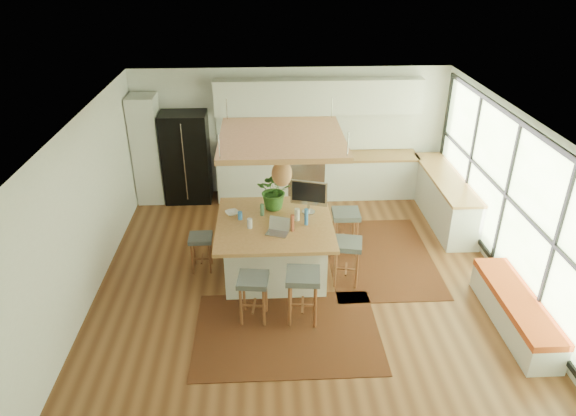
{
  "coord_description": "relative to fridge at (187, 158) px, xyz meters",
  "views": [
    {
      "loc": [
        -0.55,
        -6.84,
        4.91
      ],
      "look_at": [
        -0.2,
        0.5,
        1.1
      ],
      "focal_mm": 32.06,
      "sensor_mm": 36.0,
      "label": 1
    }
  ],
  "objects": [
    {
      "name": "floor",
      "position": [
        2.18,
        -3.2,
        -0.93
      ],
      "size": [
        7.0,
        7.0,
        0.0
      ],
      "primitive_type": "plane",
      "color": "#552D18",
      "rests_on": "ground"
    },
    {
      "name": "ceiling",
      "position": [
        2.18,
        -3.2,
        1.78
      ],
      "size": [
        7.0,
        7.0,
        0.0
      ],
      "primitive_type": "plane",
      "rotation": [
        3.14,
        0.0,
        0.0
      ],
      "color": "white",
      "rests_on": "ground"
    },
    {
      "name": "wall_back",
      "position": [
        2.18,
        0.3,
        0.42
      ],
      "size": [
        6.5,
        0.0,
        6.5
      ],
      "primitive_type": "plane",
      "rotation": [
        1.57,
        0.0,
        0.0
      ],
      "color": "silver",
      "rests_on": "ground"
    },
    {
      "name": "wall_front",
      "position": [
        2.18,
        -6.7,
        0.42
      ],
      "size": [
        6.5,
        0.0,
        6.5
      ],
      "primitive_type": "plane",
      "rotation": [
        -1.57,
        0.0,
        0.0
      ],
      "color": "silver",
      "rests_on": "ground"
    },
    {
      "name": "wall_left",
      "position": [
        -1.07,
        -3.2,
        0.42
      ],
      "size": [
        0.0,
        7.0,
        7.0
      ],
      "primitive_type": "plane",
      "rotation": [
        1.57,
        0.0,
        1.57
      ],
      "color": "silver",
      "rests_on": "ground"
    },
    {
      "name": "wall_right",
      "position": [
        5.43,
        -3.2,
        0.42
      ],
      "size": [
        0.0,
        7.0,
        7.0
      ],
      "primitive_type": "plane",
      "rotation": [
        1.57,
        0.0,
        -1.57
      ],
      "color": "silver",
      "rests_on": "ground"
    },
    {
      "name": "window_wall",
      "position": [
        5.4,
        -3.2,
        0.47
      ],
      "size": [
        0.1,
        6.2,
        2.6
      ],
      "primitive_type": null,
      "color": "black",
      "rests_on": "wall_right"
    },
    {
      "name": "pantry",
      "position": [
        -0.77,
        -0.02,
        0.2
      ],
      "size": [
        0.55,
        0.6,
        2.25
      ],
      "primitive_type": "cube",
      "color": "silver",
      "rests_on": "floor"
    },
    {
      "name": "back_counter_base",
      "position": [
        2.73,
        -0.02,
        -0.49
      ],
      "size": [
        4.2,
        0.6,
        0.88
      ],
      "primitive_type": "cube",
      "color": "silver",
      "rests_on": "floor"
    },
    {
      "name": "back_counter_top",
      "position": [
        2.73,
        -0.02,
        -0.03
      ],
      "size": [
        4.24,
        0.64,
        0.05
      ],
      "primitive_type": "cube",
      "color": "#966135",
      "rests_on": "back_counter_base"
    },
    {
      "name": "backsplash",
      "position": [
        2.73,
        0.28,
        0.43
      ],
      "size": [
        4.2,
        0.02,
        0.8
      ],
      "primitive_type": "cube",
      "color": "white",
      "rests_on": "wall_back"
    },
    {
      "name": "upper_cabinets",
      "position": [
        2.73,
        0.12,
        1.22
      ],
      "size": [
        4.2,
        0.34,
        0.7
      ],
      "primitive_type": "cube",
      "color": "silver",
      "rests_on": "wall_back"
    },
    {
      "name": "range",
      "position": [
        2.48,
        -0.02,
        -0.43
      ],
      "size": [
        0.76,
        0.62,
        1.0
      ],
      "primitive_type": null,
      "color": "#A5A5AA",
      "rests_on": "floor"
    },
    {
      "name": "right_counter_base",
      "position": [
        5.11,
        -1.2,
        -0.49
      ],
      "size": [
        0.6,
        2.5,
        0.88
      ],
      "primitive_type": "cube",
      "color": "silver",
      "rests_on": "floor"
    },
    {
      "name": "right_counter_top",
      "position": [
        5.11,
        -1.2,
        -0.03
      ],
      "size": [
        0.64,
        2.54,
        0.05
      ],
      "primitive_type": "cube",
      "color": "#966135",
      "rests_on": "right_counter_base"
    },
    {
      "name": "window_bench",
      "position": [
        5.13,
        -4.4,
        -0.68
      ],
      "size": [
        0.52,
        2.0,
        0.5
      ],
      "primitive_type": null,
      "color": "silver",
      "rests_on": "floor"
    },
    {
      "name": "ceiling_panel",
      "position": [
        1.88,
        -2.8,
        1.12
      ],
      "size": [
        1.86,
        1.86,
        0.8
      ],
      "primitive_type": null,
      "color": "#966135",
      "rests_on": "ceiling"
    },
    {
      "name": "rug_near",
      "position": [
        1.88,
        -4.41,
        -0.92
      ],
      "size": [
        2.6,
        1.8,
        0.01
      ],
      "primitive_type": "cube",
      "color": "black",
      "rests_on": "floor"
    },
    {
      "name": "rug_right",
      "position": [
        3.59,
        -2.51,
        -0.92
      ],
      "size": [
        1.8,
        2.6,
        0.01
      ],
      "primitive_type": "cube",
      "color": "black",
      "rests_on": "floor"
    },
    {
      "name": "fridge",
      "position": [
        0.0,
        0.0,
        0.0
      ],
      "size": [
        0.95,
        0.74,
        1.89
      ],
      "primitive_type": null,
      "rotation": [
        0.0,
        0.0,
        0.01
      ],
      "color": "black",
      "rests_on": "floor"
    },
    {
      "name": "island",
      "position": [
        1.76,
        -2.85,
        -0.46
      ],
      "size": [
        1.85,
        1.85,
        0.93
      ],
      "primitive_type": null,
      "color": "#966135",
      "rests_on": "floor"
    },
    {
      "name": "stool_near_left",
      "position": [
        1.42,
        -4.07,
        -0.57
      ],
      "size": [
        0.47,
        0.47,
        0.73
      ],
      "primitive_type": null,
      "rotation": [
        0.0,
        0.0,
        -0.11
      ],
      "color": "#404547",
      "rests_on": "floor"
    },
    {
      "name": "stool_near_right",
      "position": [
        2.12,
        -4.12,
        -0.57
      ],
      "size": [
        0.52,
        0.52,
        0.8
      ],
      "primitive_type": null,
      "rotation": [
        0.0,
        0.0,
        -0.09
      ],
      "color": "#404547",
      "rests_on": "floor"
    },
    {
      "name": "stool_right_front",
      "position": [
        2.89,
        -3.21,
        -0.57
      ],
      "size": [
        0.52,
        0.52,
        0.75
      ],
      "primitive_type": null,
      "rotation": [
        0.0,
        0.0,
        1.37
      ],
      "color": "#404547",
      "rests_on": "floor"
    },
    {
      "name": "stool_right_back",
      "position": [
        3.0,
        -2.28,
        -0.57
      ],
      "size": [
        0.47,
        0.47,
        0.79
      ],
      "primitive_type": null,
      "rotation": [
        0.0,
        0.0,
        1.55
      ],
      "color": "#404547",
      "rests_on": "floor"
    },
    {
      "name": "stool_left_side",
      "position": [
        0.54,
        -2.73,
        -0.57
      ],
      "size": [
        0.38,
        0.38,
        0.64
      ],
      "primitive_type": null,
      "rotation": [
        0.0,
        0.0,
        -1.55
      ],
      "color": "#404547",
      "rests_on": "floor"
    },
    {
      "name": "laptop",
      "position": [
        1.79,
        -3.22,
        0.12
      ],
      "size": [
        0.43,
        0.44,
        0.25
      ],
      "primitive_type": null,
      "rotation": [
        0.0,
        0.0,
        -0.35
      ],
      "color": "#A5A5AA",
      "rests_on": "island"
    },
    {
      "name": "monitor",
      "position": [
        2.33,
        -2.54,
        0.26
      ],
      "size": [
        0.65,
        0.39,
        0.57
      ],
      "primitive_type": null,
      "rotation": [
        0.0,
        0.0,
        -0.3
      ],
      "color": "#A5A5AA",
      "rests_on": "island"
    },
    {
      "name": "microwave",
      "position": [
        0.94,
        -0.06,
        0.19
      ],
      "size": [
        0.6,
        0.38,
        0.38
      ],
      "primitive_type": "imported",
      "rotation": [
        0.0,
        0.0,
        0.12
      ],
      "color": "#A5A5AA",
      "rests_on": "back_counter_top"
    },
    {
      "name": "island_plant",
      "position": [
        1.78,
        -2.35,
        0.26
      ],
      "size": [
        0.62,
        0.68,
        0.52
      ],
      "primitive_type": "imported",
      "rotation": [
        0.0,
        0.0,
        0.04
      ],
      "color": "#1E4C19",
      "rests_on": "island"
    },
    {
      "name": "island_bowl",
      "position": [
        1.06,
        -2.56,
        0.03
      ],
      "size": [
        0.28,
        0.28,
        0.05
      ],
      "primitive_type": "imported",
      "rotation": [
        0.0,
        0.0,
        0.38
      ],
      "color": "silver",
      "rests_on": "island"
    },
    {
      "name": "island_bottle_0",
      "position": [
        1.21,
        -2.75,
        0.1
      ],
      "size": [
        0.07,
        0.07,
        0.19
      ],
      "primitive_type": "cylinder",
      "color": "blue",
      "rests_on": "island"
    },
    {
      "name": "island_bottle_1",
      "position": [
        1.36,
        -3.0,
        0.1
      ],
      "size": [
        0.07,
        0.07,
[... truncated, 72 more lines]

